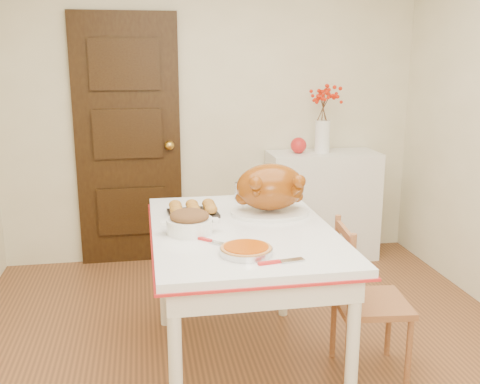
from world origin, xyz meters
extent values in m
cube|color=brown|center=(0.00, 0.00, 0.00)|extent=(3.50, 4.00, 0.00)
cube|color=#EEE4C0|center=(0.00, 2.00, 1.25)|extent=(3.50, 0.00, 2.50)
cube|color=black|center=(-0.70, 1.97, 1.03)|extent=(0.85, 0.06, 2.06)
cube|color=white|center=(0.92, 1.78, 0.46)|extent=(0.92, 0.41, 0.92)
sphere|color=red|center=(0.69, 1.78, 0.99)|extent=(0.13, 0.13, 0.13)
cylinder|color=#A83C02|center=(-0.14, -0.29, 0.86)|extent=(0.25, 0.25, 0.05)
cylinder|color=white|center=(0.01, 0.70, 0.89)|extent=(0.06, 0.06, 0.10)
camera|label=1|loc=(-0.58, -2.65, 1.73)|focal=41.63mm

